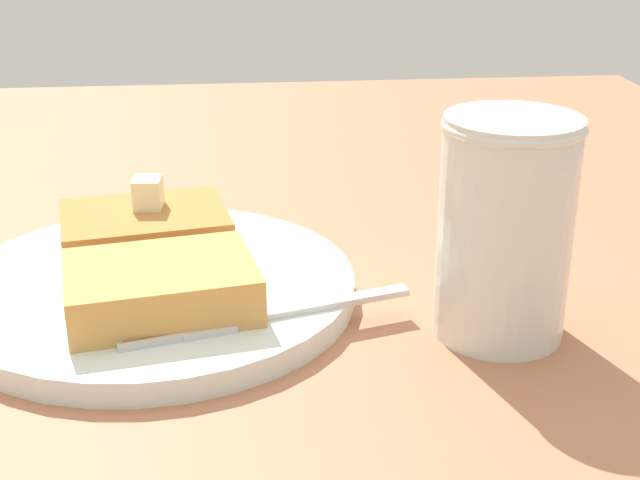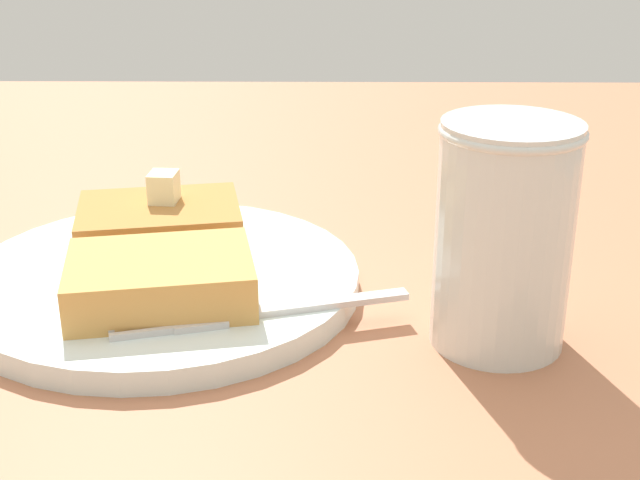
% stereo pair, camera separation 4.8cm
% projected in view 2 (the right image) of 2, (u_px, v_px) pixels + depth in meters
% --- Properties ---
extents(table_surface, '(1.12, 1.12, 0.03)m').
position_uv_depth(table_surface, '(97.00, 305.00, 0.54)').
color(table_surface, '#B06D4C').
rests_on(table_surface, ground).
extents(plate, '(0.23, 0.23, 0.01)m').
position_uv_depth(plate, '(162.00, 279.00, 0.52)').
color(plate, silver).
rests_on(plate, table_surface).
extents(toast_slice_left, '(0.09, 0.11, 0.03)m').
position_uv_depth(toast_slice_left, '(160.00, 225.00, 0.55)').
color(toast_slice_left, '#B87A3B').
rests_on(toast_slice_left, plate).
extents(toast_slice_middle, '(0.09, 0.11, 0.03)m').
position_uv_depth(toast_slice_middle, '(161.00, 280.00, 0.48)').
color(toast_slice_middle, '#D49B4E').
rests_on(toast_slice_middle, plate).
extents(butter_pat_primary, '(0.02, 0.02, 0.02)m').
position_uv_depth(butter_pat_primary, '(164.00, 187.00, 0.55)').
color(butter_pat_primary, '#F2EAB6').
rests_on(butter_pat_primary, toast_slice_left).
extents(fork, '(0.06, 0.16, 0.00)m').
position_uv_depth(fork, '(244.00, 314.00, 0.47)').
color(fork, silver).
rests_on(fork, plate).
extents(syrup_jar, '(0.07, 0.07, 0.12)m').
position_uv_depth(syrup_jar, '(503.00, 246.00, 0.45)').
color(syrup_jar, '#5D250F').
rests_on(syrup_jar, table_surface).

